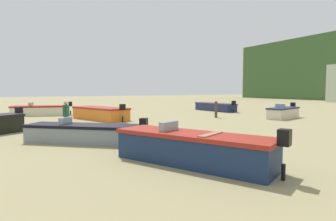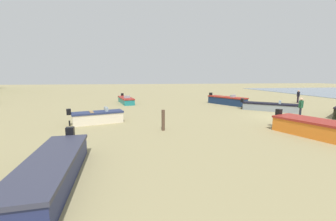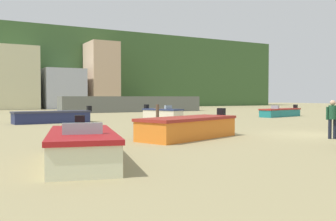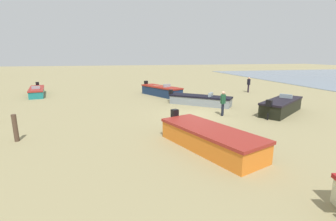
# 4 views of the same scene
# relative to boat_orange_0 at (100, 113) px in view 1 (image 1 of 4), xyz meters

# --- Properties ---
(ground_plane) EXTENTS (160.00, 160.00, 0.00)m
(ground_plane) POSITION_rel_boat_orange_0_xyz_m (5.69, -1.54, -0.46)
(ground_plane) COLOR #978B5F
(boat_orange_0) EXTENTS (5.22, 3.40, 1.23)m
(boat_orange_0) POSITION_rel_boat_orange_0_xyz_m (0.00, 0.00, 0.00)
(boat_orange_0) COLOR orange
(boat_orange_0) RESTS_ON ground
(boat_navy_2) EXTENTS (5.40, 1.80, 1.14)m
(boat_navy_2) POSITION_rel_boat_orange_0_xyz_m (-3.04, 12.60, -0.04)
(boat_navy_2) COLOR navy
(boat_navy_2) RESTS_ON ground
(boat_grey_3) EXTENTS (4.10, 4.67, 1.08)m
(boat_grey_3) POSITION_rel_boat_orange_0_xyz_m (8.79, -2.81, -0.07)
(boat_grey_3) COLOR gray
(boat_grey_3) RESTS_ON ground
(boat_navy_4) EXTENTS (4.99, 3.47, 1.26)m
(boat_navy_4) POSITION_rel_boat_orange_0_xyz_m (13.82, -0.64, 0.02)
(boat_navy_4) COLOR navy
(boat_navy_4) RESTS_ON ground
(boat_cream_5) EXTENTS (2.23, 3.77, 1.16)m
(boat_cream_5) POSITION_rel_boat_orange_0_xyz_m (5.49, 12.72, -0.02)
(boat_cream_5) COLOR beige
(boat_cream_5) RESTS_ON ground
(boat_cream_7) EXTENTS (2.76, 4.91, 1.15)m
(boat_cream_7) POSITION_rel_boat_orange_0_xyz_m (-5.62, -3.70, -0.03)
(boat_cream_7) COLOR beige
(boat_cream_7) RESTS_ON ground
(mooring_post_near_water) EXTENTS (0.21, 0.21, 1.28)m
(mooring_post_near_water) POSITION_rel_boat_orange_0_xyz_m (2.81, 8.36, 0.18)
(mooring_post_near_water) COLOR #4E392C
(mooring_post_near_water) RESTS_ON ground
(beach_walker_distant) EXTENTS (0.48, 0.47, 1.62)m
(beach_walker_distant) POSITION_rel_boat_orange_0_xyz_m (5.19, -3.05, 0.49)
(beach_walker_distant) COLOR black
(beach_walker_distant) RESTS_ON ground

